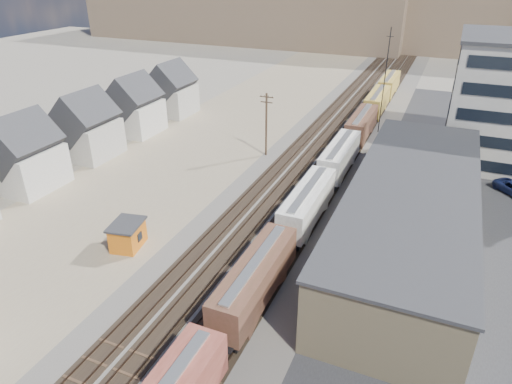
% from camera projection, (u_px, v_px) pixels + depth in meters
% --- Properties ---
extents(ground, '(300.00, 300.00, 0.00)m').
position_uv_depth(ground, '(164.00, 364.00, 35.10)').
color(ground, '#6B6356').
rests_on(ground, ground).
extents(ballast_bed, '(18.00, 200.00, 0.06)m').
position_uv_depth(ballast_bed, '(331.00, 146.00, 76.01)').
color(ballast_bed, '#4C4742').
rests_on(ballast_bed, ground).
extents(dirt_yard, '(24.00, 180.00, 0.03)m').
position_uv_depth(dirt_yard, '(197.00, 149.00, 74.83)').
color(dirt_yard, '#826E59').
rests_on(dirt_yard, ground).
extents(asphalt_lot, '(26.00, 120.00, 0.04)m').
position_uv_depth(asphalt_lot, '(474.00, 212.00, 56.04)').
color(asphalt_lot, '#232326').
rests_on(asphalt_lot, ground).
extents(rail_tracks, '(11.40, 200.00, 0.24)m').
position_uv_depth(rail_tracks, '(328.00, 145.00, 76.16)').
color(rail_tracks, black).
rests_on(rail_tracks, ground).
extents(freight_train, '(3.00, 119.74, 4.46)m').
position_uv_depth(freight_train, '(325.00, 177.00, 58.61)').
color(freight_train, black).
rests_on(freight_train, ground).
extents(warehouse, '(12.40, 40.40, 7.25)m').
position_uv_depth(warehouse, '(410.00, 213.00, 48.65)').
color(warehouse, tan).
rests_on(warehouse, ground).
extents(utility_pole_north, '(2.20, 0.32, 10.00)m').
position_uv_depth(utility_pole_north, '(266.00, 123.00, 70.04)').
color(utility_pole_north, '#382619').
rests_on(utility_pole_north, ground).
extents(radio_mast, '(1.20, 0.16, 18.00)m').
position_uv_depth(radio_mast, '(384.00, 81.00, 77.95)').
color(radio_mast, black).
rests_on(radio_mast, ground).
extents(townhouse_row, '(8.15, 68.16, 10.47)m').
position_uv_depth(townhouse_row, '(58.00, 142.00, 65.49)').
color(townhouse_row, '#B7B2A8').
rests_on(townhouse_row, ground).
extents(hills_north, '(265.00, 80.00, 32.00)m').
position_uv_depth(hills_north, '(418.00, 1.00, 166.05)').
color(hills_north, brown).
rests_on(hills_north, ground).
extents(maintenance_shed, '(3.79, 4.50, 2.93)m').
position_uv_depth(maintenance_shed, '(128.00, 235.00, 48.76)').
color(maintenance_shed, '#CC6513').
rests_on(maintenance_shed, ground).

